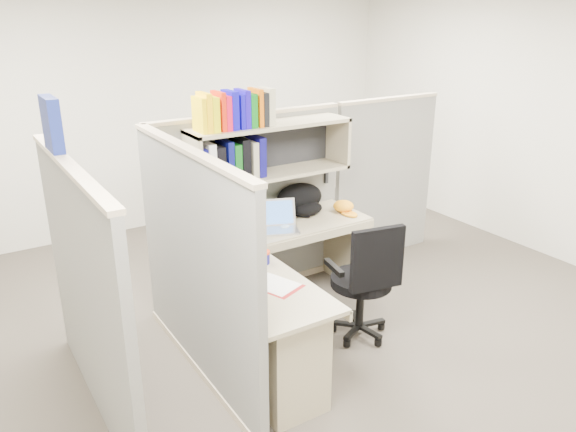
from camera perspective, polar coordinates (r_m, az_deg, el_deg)
ground at (r=4.55m, az=1.90°, el=-11.95°), size 6.00×6.00×0.00m
room_shell at (r=3.93m, az=2.17°, el=8.45°), size 6.00×6.00×6.00m
cubicle at (r=4.32m, az=-5.38°, el=-0.34°), size 3.79×1.84×1.95m
desk at (r=3.92m, az=-0.67°, el=-10.12°), size 1.74×1.75×0.73m
laptop at (r=4.52m, az=-1.11°, el=-0.10°), size 0.44×0.44×0.24m
backpack at (r=4.92m, az=1.55°, el=1.72°), size 0.52×0.47×0.26m
orange_cap at (r=5.01m, az=5.65°, el=1.01°), size 0.21×0.23×0.10m
snack_canister at (r=3.98m, az=-2.53°, el=-4.18°), size 0.10×0.10×0.09m
tissue_box at (r=3.51m, az=-4.01°, el=-6.92°), size 0.15×0.15×0.19m
mouse at (r=4.60m, az=-0.31°, el=-1.09°), size 0.10×0.08×0.03m
paper_cup at (r=4.76m, az=-2.47°, el=0.07°), size 0.09×0.09×0.10m
book_stack at (r=4.83m, az=-1.22°, el=0.45°), size 0.19×0.24×0.11m
loose_paper at (r=3.70m, az=-1.37°, el=-6.94°), size 0.31×0.35×0.00m
task_chair at (r=4.36m, az=7.64°, el=-8.31°), size 0.55×0.51×0.99m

